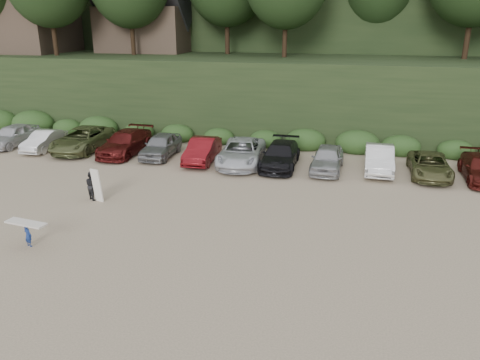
# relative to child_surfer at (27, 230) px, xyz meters

# --- Properties ---
(ground) EXTENTS (120.00, 120.00, 0.00)m
(ground) POSITION_rel_child_surfer_xyz_m (5.63, 3.65, -0.75)
(ground) COLOR tan
(ground) RESTS_ON ground
(parked_cars) EXTENTS (36.68, 6.64, 1.64)m
(parked_cars) POSITION_rel_child_surfer_xyz_m (5.16, 13.65, 0.02)
(parked_cars) COLOR silver
(parked_cars) RESTS_ON ground
(child_surfer) EXTENTS (1.89, 0.75, 1.10)m
(child_surfer) POSITION_rel_child_surfer_xyz_m (0.00, 0.00, 0.00)
(child_surfer) COLOR navy
(child_surfer) RESTS_ON ground
(adult_surfer) EXTENTS (1.22, 0.93, 1.81)m
(adult_surfer) POSITION_rel_child_surfer_xyz_m (-0.12, 5.48, 0.03)
(adult_surfer) COLOR black
(adult_surfer) RESTS_ON ground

